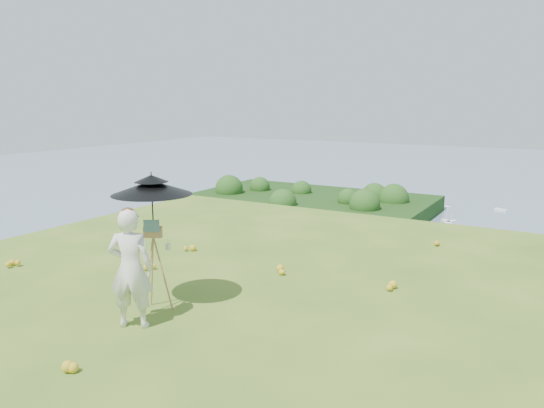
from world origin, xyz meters
The scene contains 11 objects.
ground centered at (0.00, 0.00, 0.00)m, with size 14.00×14.00×0.00m, color #466F1F.
shoreline_tier centered at (0.00, 75.00, -36.00)m, with size 170.00×28.00×8.00m, color slate.
peninsula centered at (-75.00, 155.00, -29.00)m, with size 90.00×60.00×12.00m, color #10340E, non-canonical shape.
slope_trees centered at (0.00, 35.00, -15.00)m, with size 110.00×50.00×6.00m, color #1A4A16, non-canonical shape.
harbor_town centered at (0.00, 75.00, -29.50)m, with size 110.00×22.00×5.00m, color silver, non-canonical shape.
moored_boats centered at (-12.50, 161.00, -33.65)m, with size 140.00×140.00×0.70m, color white, non-canonical shape.
wildflowers centered at (0.00, 0.25, 0.06)m, with size 10.00×10.50×0.12m, color gold, non-canonical shape.
painter centered at (-0.99, -1.73, 0.84)m, with size 0.61×0.40×1.68m, color white.
field_easel centered at (-1.12, -1.13, 0.70)m, with size 0.53×0.53×1.40m, color #A66945, non-canonical shape.
sun_umbrella centered at (-1.13, -1.11, 1.62)m, with size 1.16×1.16×0.93m, color black, non-canonical shape.
painter_cap centered at (-0.99, -1.73, 1.63)m, with size 0.21×0.25×0.10m, color #D17376, non-canonical shape.
Camera 1 is at (4.15, -6.74, 3.07)m, focal length 35.00 mm.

